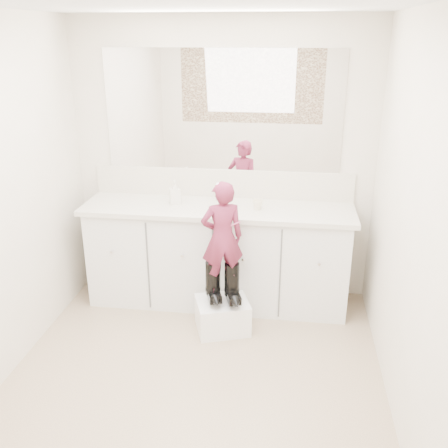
# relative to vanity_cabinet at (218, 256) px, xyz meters

# --- Properties ---
(floor) EXTENTS (3.00, 3.00, 0.00)m
(floor) POSITION_rel_vanity_cabinet_xyz_m (0.00, -1.23, -0.42)
(floor) COLOR #896E59
(floor) RESTS_ON ground
(ceiling) EXTENTS (3.00, 3.00, 0.00)m
(ceiling) POSITION_rel_vanity_cabinet_xyz_m (0.00, -1.23, 1.97)
(ceiling) COLOR white
(ceiling) RESTS_ON wall_back
(wall_back) EXTENTS (2.60, 0.00, 2.60)m
(wall_back) POSITION_rel_vanity_cabinet_xyz_m (0.00, 0.27, 0.77)
(wall_back) COLOR beige
(wall_back) RESTS_ON floor
(wall_front) EXTENTS (2.60, 0.00, 2.60)m
(wall_front) POSITION_rel_vanity_cabinet_xyz_m (0.00, -2.73, 0.77)
(wall_front) COLOR beige
(wall_front) RESTS_ON floor
(wall_right) EXTENTS (0.00, 3.00, 3.00)m
(wall_right) POSITION_rel_vanity_cabinet_xyz_m (1.30, -1.23, 0.78)
(wall_right) COLOR beige
(wall_right) RESTS_ON floor
(vanity_cabinet) EXTENTS (2.20, 0.55, 0.85)m
(vanity_cabinet) POSITION_rel_vanity_cabinet_xyz_m (0.00, 0.00, 0.00)
(vanity_cabinet) COLOR silver
(vanity_cabinet) RESTS_ON floor
(countertop) EXTENTS (2.28, 0.58, 0.04)m
(countertop) POSITION_rel_vanity_cabinet_xyz_m (0.00, -0.01, 0.45)
(countertop) COLOR beige
(countertop) RESTS_ON vanity_cabinet
(backsplash) EXTENTS (2.28, 0.03, 0.25)m
(backsplash) POSITION_rel_vanity_cabinet_xyz_m (0.00, 0.26, 0.59)
(backsplash) COLOR beige
(backsplash) RESTS_ON countertop
(mirror) EXTENTS (2.00, 0.02, 1.00)m
(mirror) POSITION_rel_vanity_cabinet_xyz_m (0.00, 0.26, 1.22)
(mirror) COLOR white
(mirror) RESTS_ON wall_back
(dot_panel) EXTENTS (2.00, 0.01, 1.20)m
(dot_panel) POSITION_rel_vanity_cabinet_xyz_m (0.00, -2.71, 1.22)
(dot_panel) COLOR #472819
(dot_panel) RESTS_ON wall_front
(faucet) EXTENTS (0.08, 0.08, 0.10)m
(faucet) POSITION_rel_vanity_cabinet_xyz_m (0.00, 0.15, 0.52)
(faucet) COLOR silver
(faucet) RESTS_ON countertop
(cup) EXTENTS (0.11, 0.11, 0.08)m
(cup) POSITION_rel_vanity_cabinet_xyz_m (0.34, -0.04, 0.51)
(cup) COLOR beige
(cup) RESTS_ON countertop
(soap_bottle) EXTENTS (0.12, 0.12, 0.20)m
(soap_bottle) POSITION_rel_vanity_cabinet_xyz_m (-0.37, 0.02, 0.56)
(soap_bottle) COLOR silver
(soap_bottle) RESTS_ON countertop
(step_stool) EXTENTS (0.49, 0.45, 0.26)m
(step_stool) POSITION_rel_vanity_cabinet_xyz_m (0.11, -0.48, -0.30)
(step_stool) COLOR white
(step_stool) RESTS_ON floor
(boot_left) EXTENTS (0.19, 0.25, 0.34)m
(boot_left) POSITION_rel_vanity_cabinet_xyz_m (0.03, -0.48, 0.00)
(boot_left) COLOR black
(boot_left) RESTS_ON step_stool
(boot_right) EXTENTS (0.19, 0.25, 0.34)m
(boot_right) POSITION_rel_vanity_cabinet_xyz_m (0.18, -0.48, 0.00)
(boot_right) COLOR black
(boot_right) RESTS_ON step_stool
(toddler) EXTENTS (0.38, 0.31, 0.89)m
(toddler) POSITION_rel_vanity_cabinet_xyz_m (0.11, -0.48, 0.38)
(toddler) COLOR #B33766
(toddler) RESTS_ON step_stool
(toothbrush) EXTENTS (0.13, 0.06, 0.06)m
(toothbrush) POSITION_rel_vanity_cabinet_xyz_m (0.18, -0.48, 0.48)
(toothbrush) COLOR #D35282
(toothbrush) RESTS_ON toddler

